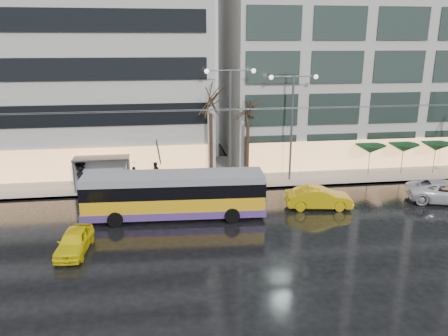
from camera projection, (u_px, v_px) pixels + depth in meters
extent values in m
plane|color=black|center=(224.00, 243.00, 25.10)|extent=(140.00, 140.00, 0.00)
cube|color=gray|center=(224.00, 171.00, 38.65)|extent=(80.00, 10.00, 0.15)
cube|color=slate|center=(233.00, 190.00, 33.95)|extent=(80.00, 0.10, 0.15)
cube|color=#B9B7B1|center=(12.00, 42.00, 37.91)|extent=(34.00, 14.00, 22.00)
cube|color=#B9B7B1|center=(391.00, 25.00, 42.16)|extent=(32.00, 14.00, 25.00)
cube|color=#EDAA14|center=(175.00, 203.00, 28.51)|extent=(11.69, 3.00, 1.45)
cube|color=#533586|center=(175.00, 210.00, 28.65)|extent=(11.74, 3.04, 0.48)
cube|color=black|center=(174.00, 187.00, 28.21)|extent=(11.72, 3.02, 0.87)
cube|color=gray|center=(174.00, 178.00, 28.03)|extent=(11.69, 3.00, 0.48)
cube|color=black|center=(263.00, 187.00, 28.75)|extent=(0.17, 2.22, 1.26)
cube|color=black|center=(82.00, 192.00, 27.76)|extent=(0.17, 2.22, 1.26)
cylinder|color=black|center=(228.00, 202.00, 30.12)|extent=(0.98, 0.39, 0.97)
cylinder|color=black|center=(232.00, 216.00, 27.82)|extent=(0.98, 0.39, 0.97)
cylinder|color=black|center=(121.00, 206.00, 29.50)|extent=(0.98, 0.39, 0.97)
cylinder|color=black|center=(115.00, 220.00, 27.19)|extent=(0.98, 0.39, 0.97)
cylinder|color=#595B60|center=(158.00, 153.00, 28.43)|extent=(0.24, 3.59, 2.54)
cylinder|color=#595B60|center=(159.00, 151.00, 28.89)|extent=(0.24, 3.59, 2.54)
cylinder|color=#595B60|center=(227.00, 110.00, 28.80)|extent=(42.00, 0.04, 0.04)
cylinder|color=#595B60|center=(226.00, 109.00, 29.27)|extent=(42.00, 0.04, 0.04)
cube|color=#595B60|center=(101.00, 158.00, 33.29)|extent=(4.20, 1.60, 0.12)
cube|color=silver|center=(104.00, 171.00, 34.30)|extent=(4.00, 0.05, 2.20)
cube|color=white|center=(75.00, 175.00, 33.36)|extent=(0.10, 1.40, 2.20)
cylinder|color=#595B60|center=(74.00, 177.00, 32.70)|extent=(0.10, 0.10, 2.40)
cylinder|color=#595B60|center=(77.00, 172.00, 34.04)|extent=(0.10, 0.10, 2.40)
cylinder|color=#595B60|center=(128.00, 175.00, 33.24)|extent=(0.10, 0.10, 2.40)
cylinder|color=#595B60|center=(130.00, 170.00, 34.57)|extent=(0.10, 0.10, 2.40)
cylinder|color=#595B60|center=(230.00, 127.00, 34.33)|extent=(0.18, 0.18, 9.00)
cylinder|color=#595B60|center=(219.00, 70.00, 32.98)|extent=(1.80, 0.10, 0.10)
cylinder|color=#595B60|center=(242.00, 70.00, 33.22)|extent=(1.80, 0.10, 0.10)
sphere|color=#FFF2CC|center=(207.00, 71.00, 32.88)|extent=(0.36, 0.36, 0.36)
sphere|color=#FFF2CC|center=(254.00, 71.00, 33.36)|extent=(0.36, 0.36, 0.36)
cylinder|color=#595B60|center=(291.00, 129.00, 35.07)|extent=(0.18, 0.18, 8.50)
cylinder|color=#595B60|center=(283.00, 76.00, 33.79)|extent=(1.80, 0.10, 0.10)
cylinder|color=#595B60|center=(305.00, 76.00, 34.03)|extent=(1.80, 0.10, 0.10)
sphere|color=#FFF2CC|center=(271.00, 77.00, 33.68)|extent=(0.36, 0.36, 0.36)
sphere|color=#FFF2CC|center=(316.00, 77.00, 34.16)|extent=(0.36, 0.36, 0.36)
cylinder|color=black|center=(211.00, 148.00, 34.80)|extent=(0.28, 0.28, 5.60)
cylinder|color=black|center=(247.00, 151.00, 35.49)|extent=(0.28, 0.28, 4.90)
cylinder|color=#595B60|center=(369.00, 163.00, 37.07)|extent=(0.06, 0.06, 2.20)
cone|color=#0F371C|center=(370.00, 149.00, 36.74)|extent=(2.50, 2.50, 0.70)
cylinder|color=#595B60|center=(402.00, 161.00, 37.47)|extent=(0.06, 0.06, 2.20)
cone|color=#0F371C|center=(404.00, 148.00, 37.14)|extent=(2.50, 2.50, 0.70)
cylinder|color=#595B60|center=(434.00, 160.00, 37.87)|extent=(0.06, 0.06, 2.20)
cone|color=#0F371C|center=(436.00, 147.00, 37.54)|extent=(2.50, 2.50, 0.70)
imported|color=#FFEB0D|center=(74.00, 241.00, 23.88)|extent=(1.86, 3.90, 1.29)
imported|color=gold|center=(319.00, 198.00, 30.22)|extent=(4.71, 2.19, 1.50)
imported|color=silver|center=(447.00, 192.00, 31.31)|extent=(6.08, 4.24, 1.54)
imported|color=black|center=(134.00, 177.00, 33.96)|extent=(0.67, 0.49, 1.71)
imported|color=#C94389|center=(133.00, 166.00, 33.71)|extent=(1.09, 1.10, 0.88)
imported|color=black|center=(155.00, 173.00, 34.90)|extent=(1.07, 0.96, 1.80)
imported|color=black|center=(81.00, 176.00, 33.95)|extent=(1.28, 0.88, 1.83)
imported|color=black|center=(80.00, 166.00, 33.72)|extent=(0.95, 0.95, 0.72)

